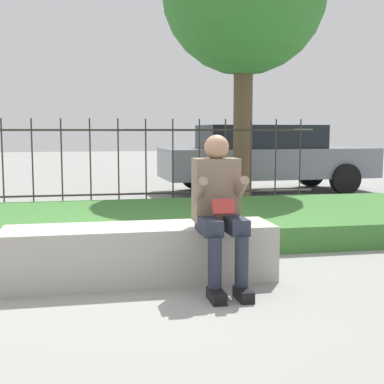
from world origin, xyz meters
name	(u,v)px	position (x,y,z in m)	size (l,w,h in m)	color
ground_plane	(123,282)	(0.00, 0.00, 0.00)	(60.00, 60.00, 0.00)	gray
stone_bench	(141,256)	(0.16, 0.00, 0.22)	(2.37, 0.59, 0.49)	#ADA89E
person_seated_reader	(219,204)	(0.79, -0.33, 0.72)	(0.42, 0.73, 1.29)	black
grass_berm	(111,225)	(0.00, 2.09, 0.14)	(9.11, 2.78, 0.29)	#3D7533
iron_fence	(105,164)	(0.00, 4.02, 0.79)	(7.11, 0.03, 1.52)	#332D28
car_parked_right	(266,157)	(3.55, 6.42, 0.77)	(4.65, 1.96, 1.45)	slate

